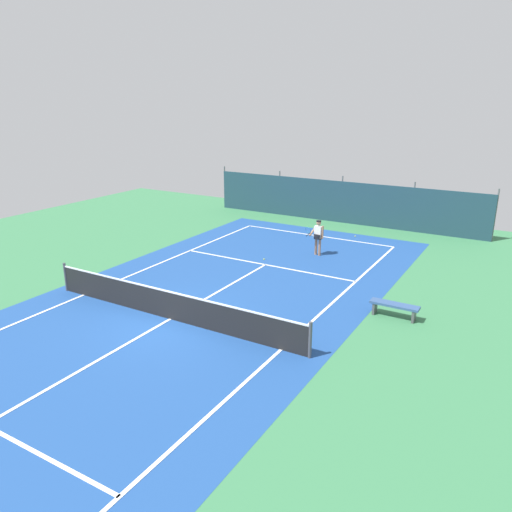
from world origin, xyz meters
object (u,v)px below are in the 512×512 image
(parked_car, at_px, (322,197))
(tennis_ball_near_player, at_px, (264,259))
(tennis_player, at_px, (318,235))
(tennis_ball_midcourt, at_px, (355,236))
(courtside_bench, at_px, (394,307))
(tennis_net, at_px, (170,305))

(parked_car, bearing_deg, tennis_ball_near_player, 93.31)
(tennis_player, distance_m, tennis_ball_midcourt, 4.03)
(tennis_ball_midcourt, bearing_deg, courtside_bench, -63.28)
(tennis_net, height_order, tennis_ball_midcourt, tennis_net)
(parked_car, distance_m, courtside_bench, 16.30)
(tennis_ball_near_player, distance_m, courtside_bench, 7.40)
(tennis_ball_near_player, distance_m, tennis_ball_midcourt, 6.18)
(tennis_player, xyz_separation_m, tennis_ball_near_player, (-1.78, -1.88, -0.93))
(tennis_net, height_order, parked_car, parked_car)
(courtside_bench, bearing_deg, tennis_player, 134.64)
(tennis_player, bearing_deg, tennis_net, 91.80)
(tennis_net, distance_m, parked_car, 17.89)
(tennis_player, xyz_separation_m, tennis_ball_midcourt, (0.46, 3.89, -0.93))
(tennis_player, distance_m, tennis_ball_near_player, 2.75)
(tennis_player, bearing_deg, tennis_ball_near_player, 57.23)
(tennis_ball_midcourt, relative_size, courtside_bench, 0.04)
(tennis_ball_midcourt, distance_m, courtside_bench, 9.95)
(tennis_ball_near_player, height_order, courtside_bench, courtside_bench)
(tennis_ball_midcourt, bearing_deg, tennis_net, -98.22)
(tennis_player, height_order, courtside_bench, tennis_player)
(tennis_net, bearing_deg, tennis_ball_near_player, 93.22)
(tennis_ball_midcourt, xyz_separation_m, courtside_bench, (4.47, -8.88, 0.34))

